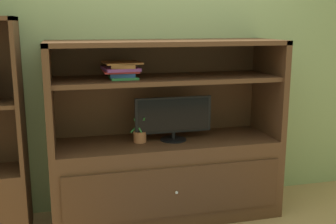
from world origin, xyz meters
The scene contains 6 objects.
painted_rear_wall centered at (0.00, 0.75, 1.40)m, with size 6.00×0.10×2.80m, color #8C9E6B.
media_console centered at (0.00, 0.41, 0.48)m, with size 1.88×0.63×1.49m.
tv_monitor centered at (0.06, 0.38, 0.86)m, with size 0.64×0.21×0.36m.
potted_plant centered at (-0.23, 0.40, 0.72)m, with size 0.14×0.10×0.32m.
magazine_stack centered at (-0.36, 0.40, 1.26)m, with size 0.31×0.34×0.13m.
bookshelf_tall centered at (-1.31, 0.41, 0.57)m, with size 0.39×0.41×1.67m.
Camera 1 is at (-0.79, -2.77, 1.62)m, focal length 43.56 mm.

